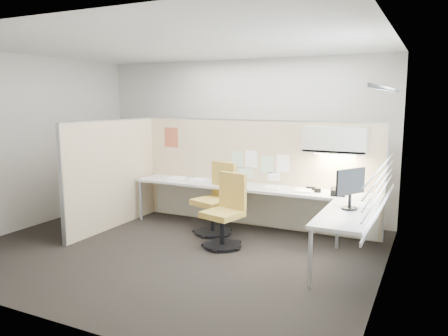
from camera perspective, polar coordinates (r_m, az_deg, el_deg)
The scene contains 27 objects.
floor at distance 6.32m, azimuth -6.37°, elevation -10.47°, with size 5.50×4.50×0.01m, color black.
ceiling at distance 6.01m, azimuth -6.85°, elevation 15.72°, with size 5.50×4.50×0.01m, color white.
wall_back at distance 7.98m, azimuth 2.15°, elevation 3.97°, with size 5.50×0.02×2.80m, color beige.
wall_front at distance 4.30m, azimuth -22.95°, elevation -0.99°, with size 5.50×0.02×2.80m, color beige.
wall_left at distance 7.83m, azimuth -23.84°, elevation 3.12°, with size 0.02×4.50×2.80m, color beige.
wall_right at distance 5.09m, azimuth 20.49°, elevation 0.59°, with size 0.02×4.50×2.80m, color beige.
window_pane at distance 5.07m, azimuth 20.30°, elevation 2.28°, with size 0.01×2.80×1.30m, color #8F9BA6.
partition_back at distance 7.24m, azimuth 4.02°, elevation -0.74°, with size 4.10×0.06×1.75m, color #D0B890.
partition_left at distance 7.36m, azimuth -14.29°, elevation -0.84°, with size 0.06×2.20×1.75m, color #D0B890.
desk at distance 6.72m, azimuth 5.48°, elevation -3.88°, with size 4.00×2.07×0.73m.
overhead_bin at distance 6.57m, azimuth 14.38°, elevation 3.60°, with size 0.90×0.36×0.38m, color beige.
task_light_strip at distance 6.59m, azimuth 14.31°, elevation 1.78°, with size 0.60×0.06×0.02m, color #FFEABF.
pinned_papers at distance 7.15m, azimuth 4.52°, elevation 0.42°, with size 1.01×0.00×0.47m.
poster at distance 7.88m, azimuth -6.91°, elevation 4.00°, with size 0.28×0.00×0.35m, color #FC531F.
chair_left at distance 6.86m, azimuth -1.00°, elevation -4.35°, with size 0.65×0.67×1.10m.
chair_right at distance 6.26m, azimuth 0.24°, elevation -5.92°, with size 0.59×0.60×1.04m.
monitor at distance 5.64m, azimuth 16.18°, elevation -2.29°, with size 0.28×0.43×0.51m.
phone at distance 6.47m, azimuth 14.59°, elevation -3.02°, with size 0.24×0.23×0.12m.
stapler at distance 6.76m, azimuth 11.28°, elevation -2.63°, with size 0.14×0.04×0.05m, color black.
tape_dispenser at distance 6.60m, azimuth 12.12°, elevation -2.88°, with size 0.10×0.06×0.06m, color black.
coat_hook at distance 6.74m, azimuth -19.61°, elevation 2.69°, with size 0.18×0.45×1.36m.
paper_stack_0 at distance 7.59m, azimuth -6.28°, elevation -1.33°, with size 0.23×0.30×0.03m, color white.
paper_stack_1 at distance 7.43m, azimuth -3.38°, elevation -1.53°, with size 0.23×0.30×0.02m, color white.
paper_stack_2 at distance 6.96m, azimuth 0.89°, elevation -2.19°, with size 0.23×0.30×0.04m, color white.
paper_stack_3 at distance 6.85m, azimuth 6.37°, elevation -2.50°, with size 0.23×0.30×0.02m, color white.
paper_stack_4 at distance 6.66m, azimuth 10.30°, elevation -2.89°, with size 0.23×0.30×0.02m, color white.
paper_stack_5 at distance 5.92m, azimuth 17.32°, elevation -4.65°, with size 0.23×0.30×0.02m, color white.
Camera 1 is at (3.22, -5.02, 2.09)m, focal length 35.00 mm.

